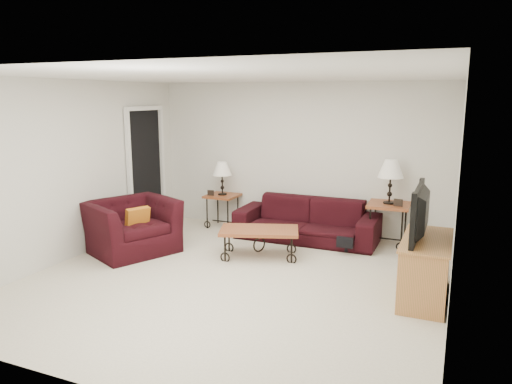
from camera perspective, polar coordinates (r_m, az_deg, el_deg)
ground at (r=6.16m, az=-2.60°, el=-10.35°), size 5.00×5.00×0.00m
wall_back at (r=8.11m, az=5.00°, el=4.02°), size 5.00×0.02×2.50m
wall_front at (r=3.78m, az=-19.45°, el=-5.01°), size 5.00×0.02×2.50m
wall_left at (r=7.25m, az=-20.83°, el=2.46°), size 0.02×5.00×2.50m
wall_right at (r=5.25m, az=22.69°, el=-0.79°), size 0.02×5.00×2.50m
ceiling at (r=5.73m, az=-2.82°, el=13.58°), size 5.00×5.00×0.00m
doorway at (r=8.51m, az=-12.91°, el=2.55°), size 0.08×0.94×2.04m
sofa at (r=7.74m, az=6.02°, el=-3.30°), size 2.25×0.88×0.66m
side_table_left at (r=8.50m, az=-3.97°, el=-2.23°), size 0.53×0.53×0.58m
side_table_right at (r=7.66m, az=15.34°, el=-3.76°), size 0.63×0.63×0.67m
lamp_left at (r=8.38m, az=-4.02°, el=1.62°), size 0.33×0.33×0.58m
lamp_right at (r=7.52m, az=15.60°, el=1.17°), size 0.39×0.39×0.67m
photo_frame_left at (r=8.36m, az=-5.38°, el=-0.10°), size 0.12×0.03×0.10m
photo_frame_right at (r=7.41m, az=16.48°, el=-1.22°), size 0.13×0.04×0.11m
coffee_table at (r=6.92m, az=0.38°, el=-6.05°), size 1.24×0.92×0.41m
armchair at (r=7.33m, az=-14.50°, el=-3.97°), size 1.45×1.52×0.77m
throw_pillow at (r=7.17m, az=-13.84°, el=-3.17°), size 0.23×0.36×0.35m
tv_stand at (r=5.84m, az=19.39°, el=-8.56°), size 0.49×1.17×0.70m
television at (r=5.66m, az=19.62°, el=-2.30°), size 0.14×1.05×0.60m
backpack at (r=7.21m, az=10.71°, el=-5.28°), size 0.43×0.37×0.47m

